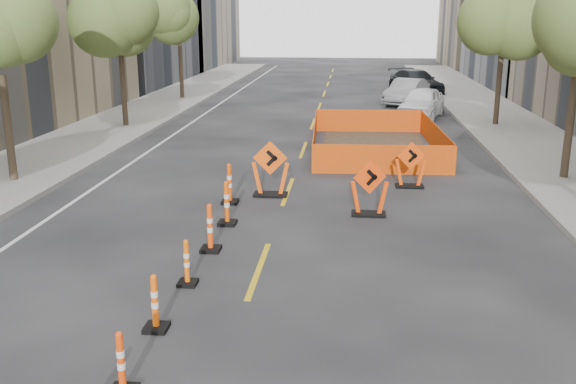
# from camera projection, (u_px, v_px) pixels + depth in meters

# --- Properties ---
(ground_plane) EXTENTS (140.00, 140.00, 0.00)m
(ground_plane) POSITION_uv_depth(u_px,v_px,m) (219.00, 376.00, 9.20)
(ground_plane) COLOR black
(sidewalk_left) EXTENTS (4.00, 90.00, 0.15)m
(sidewalk_left) POSITION_uv_depth(u_px,v_px,m) (28.00, 166.00, 21.54)
(sidewalk_left) COLOR gray
(sidewalk_left) RESTS_ON ground
(tree_l_c) EXTENTS (2.80, 2.80, 5.95)m
(tree_l_c) POSITION_uv_depth(u_px,v_px,m) (119.00, 26.00, 27.96)
(tree_l_c) COLOR #382B1E
(tree_l_c) RESTS_ON ground
(tree_l_d) EXTENTS (2.80, 2.80, 5.95)m
(tree_l_d) POSITION_uv_depth(u_px,v_px,m) (179.00, 23.00, 37.55)
(tree_l_d) COLOR #382B1E
(tree_l_d) RESTS_ON ground
(tree_r_c) EXTENTS (2.80, 2.80, 5.95)m
(tree_r_c) POSITION_uv_depth(u_px,v_px,m) (504.00, 26.00, 28.28)
(tree_r_c) COLOR #382B1E
(tree_r_c) RESTS_ON ground
(channelizer_2) EXTENTS (0.37, 0.37, 0.94)m
(channelizer_2) POSITION_uv_depth(u_px,v_px,m) (121.00, 363.00, 8.66)
(channelizer_2) COLOR #EF3E0A
(channelizer_2) RESTS_ON ground
(channelizer_3) EXTENTS (0.39, 0.39, 0.98)m
(channelizer_3) POSITION_uv_depth(u_px,v_px,m) (155.00, 302.00, 10.42)
(channelizer_3) COLOR #F3590A
(channelizer_3) RESTS_ON ground
(channelizer_4) EXTENTS (0.36, 0.36, 0.92)m
(channelizer_4) POSITION_uv_depth(u_px,v_px,m) (187.00, 262.00, 12.19)
(channelizer_4) COLOR #EB5F09
(channelizer_4) RESTS_ON ground
(channelizer_5) EXTENTS (0.42, 0.42, 1.08)m
(channelizer_5) POSITION_uv_depth(u_px,v_px,m) (210.00, 228.00, 13.92)
(channelizer_5) COLOR #F7480A
(channelizer_5) RESTS_ON ground
(channelizer_6) EXTENTS (0.44, 0.44, 1.11)m
(channelizer_6) POSITION_uv_depth(u_px,v_px,m) (227.00, 203.00, 15.68)
(channelizer_6) COLOR #E95009
(channelizer_6) RESTS_ON ground
(channelizer_7) EXTENTS (0.44, 0.44, 1.12)m
(channelizer_7) POSITION_uv_depth(u_px,v_px,m) (230.00, 184.00, 17.47)
(channelizer_7) COLOR #EC4809
(channelizer_7) RESTS_ON ground
(chevron_sign_left) EXTENTS (1.10, 0.70, 1.60)m
(chevron_sign_left) POSITION_uv_depth(u_px,v_px,m) (270.00, 169.00, 18.12)
(chevron_sign_left) COLOR #FE540A
(chevron_sign_left) RESTS_ON ground
(chevron_sign_center) EXTENTS (1.12, 0.89, 1.47)m
(chevron_sign_center) POSITION_uv_depth(u_px,v_px,m) (369.00, 188.00, 16.37)
(chevron_sign_center) COLOR #FF450A
(chevron_sign_center) RESTS_ON ground
(chevron_sign_right) EXTENTS (1.02, 0.73, 1.39)m
(chevron_sign_right) POSITION_uv_depth(u_px,v_px,m) (411.00, 165.00, 19.06)
(chevron_sign_right) COLOR #FF4A0A
(chevron_sign_right) RESTS_ON ground
(safety_fence) EXTENTS (4.89, 7.98, 0.97)m
(safety_fence) POSITION_uv_depth(u_px,v_px,m) (375.00, 137.00, 24.41)
(safety_fence) COLOR #D6510B
(safety_fence) RESTS_ON ground
(parked_car_near) EXTENTS (3.00, 4.76, 1.51)m
(parked_car_near) POSITION_uv_depth(u_px,v_px,m) (422.00, 103.00, 31.88)
(parked_car_near) COLOR white
(parked_car_near) RESTS_ON ground
(parked_car_mid) EXTENTS (3.03, 4.61, 1.44)m
(parked_car_mid) POSITION_uv_depth(u_px,v_px,m) (407.00, 92.00, 36.71)
(parked_car_mid) COLOR gray
(parked_car_mid) RESTS_ON ground
(parked_car_far) EXTENTS (3.77, 5.64, 1.52)m
(parked_car_far) POSITION_uv_depth(u_px,v_px,m) (416.00, 82.00, 41.77)
(parked_car_far) COLOR black
(parked_car_far) RESTS_ON ground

